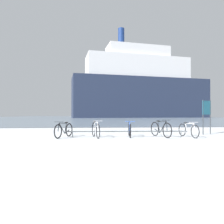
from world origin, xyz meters
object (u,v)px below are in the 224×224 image
at_px(bicycle_0, 64,130).
at_px(bicycle_2, 130,130).
at_px(info_sign, 207,111).
at_px(ferry_ship, 140,88).
at_px(bicycle_3, 161,129).
at_px(bicycle_4, 188,130).
at_px(bicycle_1, 96,130).

relative_size(bicycle_0, bicycle_2, 0.98).
xyz_separation_m(bicycle_2, info_sign, (4.42, 0.98, 0.92)).
xyz_separation_m(bicycle_0, ferry_ship, (15.91, 59.61, 9.51)).
bearing_deg(bicycle_0, info_sign, 7.48).
xyz_separation_m(bicycle_0, bicycle_3, (4.65, -0.13, 0.03)).
xyz_separation_m(bicycle_4, info_sign, (1.61, 1.28, 0.93)).
height_order(bicycle_0, info_sign, info_sign).
bearing_deg(bicycle_2, bicycle_1, -173.88).
xyz_separation_m(bicycle_4, ferry_ship, (9.95, 59.90, 9.51)).
bearing_deg(bicycle_3, bicycle_4, -6.75).
distance_m(bicycle_1, bicycle_2, 1.65).
bearing_deg(bicycle_0, ferry_ship, 75.06).
bearing_deg(info_sign, bicycle_3, -158.87).
bearing_deg(info_sign, bicycle_0, -172.52).
relative_size(info_sign, ferry_ship, 0.04).
relative_size(bicycle_1, bicycle_2, 1.00).
bearing_deg(bicycle_3, bicycle_1, -179.48).
distance_m(bicycle_1, ferry_ship, 62.21).
xyz_separation_m(bicycle_1, bicycle_2, (1.64, 0.18, -0.02)).
bearing_deg(info_sign, bicycle_4, -141.44).
distance_m(bicycle_4, ferry_ship, 61.46).
distance_m(bicycle_3, info_sign, 3.26).
height_order(bicycle_2, bicycle_3, bicycle_3).
distance_m(bicycle_0, bicycle_2, 3.16).
bearing_deg(ferry_ship, info_sign, -98.09).
bearing_deg(bicycle_1, bicycle_3, 0.52).
distance_m(bicycle_0, bicycle_3, 4.66).
relative_size(bicycle_2, ferry_ship, 0.04).
height_order(bicycle_1, ferry_ship, ferry_ship).
distance_m(bicycle_1, bicycle_3, 3.14).
bearing_deg(bicycle_3, info_sign, 21.13).
distance_m(bicycle_0, bicycle_1, 1.52).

